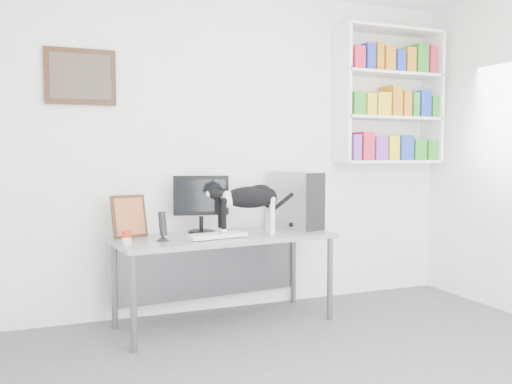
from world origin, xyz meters
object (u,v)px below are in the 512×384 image
at_px(speaker, 163,226).
at_px(leaning_print, 129,216).
at_px(pc_tower, 296,200).
at_px(soup_can, 127,238).
at_px(desk, 225,280).
at_px(cat, 249,210).
at_px(bookshelf, 389,96).
at_px(monitor, 201,204).
at_px(keyboard, 216,236).

distance_m(speaker, leaning_print, 0.33).
relative_size(pc_tower, soup_can, 5.09).
relative_size(desk, cat, 2.60).
distance_m(bookshelf, cat, 1.84).
bearing_deg(desk, speaker, -174.12).
distance_m(leaning_print, cat, 0.90).
distance_m(monitor, speaker, 0.49).
xyz_separation_m(desk, leaning_print, (-0.70, 0.16, 0.51)).
height_order(monitor, speaker, monitor).
bearing_deg(pc_tower, desk, 175.63).
xyz_separation_m(bookshelf, desk, (-1.69, -0.28, -1.50)).
height_order(monitor, pc_tower, pc_tower).
relative_size(pc_tower, speaker, 2.16).
relative_size(desk, speaker, 7.54).
relative_size(monitor, pc_tower, 0.97).
height_order(bookshelf, cat, bookshelf).
bearing_deg(monitor, desk, -41.48).
xyz_separation_m(desk, pc_tower, (0.67, 0.13, 0.59)).
bearing_deg(desk, cat, -28.18).
height_order(bookshelf, desk, bookshelf).
height_order(bookshelf, leaning_print, bookshelf).
relative_size(bookshelf, pc_tower, 2.59).
height_order(desk, keyboard, keyboard).
relative_size(keyboard, speaker, 2.05).
bearing_deg(desk, leaning_print, 161.57).
height_order(keyboard, pc_tower, pc_tower).
relative_size(desk, keyboard, 3.68).
relative_size(bookshelf, speaker, 5.60).
height_order(pc_tower, speaker, pc_tower).
bearing_deg(leaning_print, desk, -28.93).
bearing_deg(monitor, keyboard, -71.35).
height_order(desk, cat, cat).
xyz_separation_m(bookshelf, cat, (-1.53, -0.35, -0.96)).
distance_m(pc_tower, soup_can, 1.48).
bearing_deg(bookshelf, leaning_print, -176.97).
xyz_separation_m(speaker, soup_can, (-0.26, -0.06, -0.06)).
xyz_separation_m(desk, soup_can, (-0.77, -0.16, 0.39)).
distance_m(bookshelf, speaker, 2.46).
bearing_deg(speaker, bookshelf, -17.14).
distance_m(keyboard, soup_can, 0.67).
distance_m(bookshelf, soup_can, 2.74).
bearing_deg(keyboard, speaker, 168.45).
bearing_deg(leaning_print, bookshelf, -13.15).
bearing_deg(monitor, leaning_print, -164.06).
bearing_deg(pc_tower, bookshelf, -7.01).
relative_size(monitor, cat, 0.72).
bearing_deg(pc_tower, speaker, 175.80).
xyz_separation_m(keyboard, cat, (0.27, 0.04, 0.18)).
xyz_separation_m(monitor, cat, (0.30, -0.26, -0.03)).
height_order(desk, speaker, speaker).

